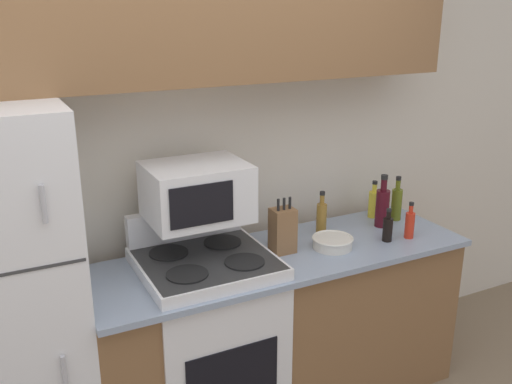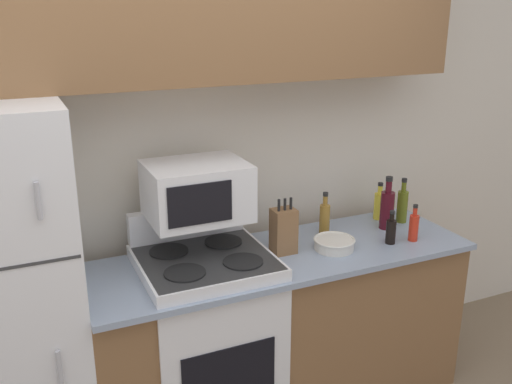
# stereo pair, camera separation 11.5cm
# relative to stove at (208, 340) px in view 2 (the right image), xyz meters

# --- Properties ---
(wall_back) EXTENTS (8.00, 0.05, 2.55)m
(wall_back) POSITION_rel_stove_xyz_m (0.03, 0.43, 0.79)
(wall_back) COLOR beige
(wall_back) RESTS_ON ground_plane
(lower_cabinets) EXTENTS (1.96, 0.62, 0.89)m
(lower_cabinets) POSITION_rel_stove_xyz_m (0.41, 0.01, -0.04)
(lower_cabinets) COLOR brown
(lower_cabinets) RESTS_ON ground_plane
(upper_cabinets) EXTENTS (2.71, 0.34, 0.62)m
(upper_cabinets) POSITION_rel_stove_xyz_m (0.03, 0.23, 1.55)
(upper_cabinets) COLOR brown
(upper_cabinets) RESTS_ON refrigerator
(stove) EXTENTS (0.62, 0.60, 1.10)m
(stove) POSITION_rel_stove_xyz_m (0.00, 0.00, 0.00)
(stove) COLOR white
(stove) RESTS_ON ground_plane
(microwave) EXTENTS (0.46, 0.37, 0.27)m
(microwave) POSITION_rel_stove_xyz_m (0.00, 0.10, 0.75)
(microwave) COLOR white
(microwave) RESTS_ON stove
(knife_block) EXTENTS (0.12, 0.10, 0.29)m
(knife_block) POSITION_rel_stove_xyz_m (0.42, 0.01, 0.52)
(knife_block) COLOR brown
(knife_block) RESTS_ON lower_cabinets
(bowl) EXTENTS (0.21, 0.21, 0.06)m
(bowl) POSITION_rel_stove_xyz_m (0.67, -0.06, 0.43)
(bowl) COLOR silver
(bowl) RESTS_ON lower_cabinets
(bottle_vinegar) EXTENTS (0.06, 0.06, 0.24)m
(bottle_vinegar) POSITION_rel_stove_xyz_m (0.73, 0.13, 0.49)
(bottle_vinegar) COLOR olive
(bottle_vinegar) RESTS_ON lower_cabinets
(bottle_olive_oil) EXTENTS (0.06, 0.06, 0.26)m
(bottle_olive_oil) POSITION_rel_stove_xyz_m (1.23, 0.11, 0.50)
(bottle_olive_oil) COLOR #5B6619
(bottle_olive_oil) RESTS_ON lower_cabinets
(bottle_wine_red) EXTENTS (0.08, 0.08, 0.30)m
(bottle_wine_red) POSITION_rel_stove_xyz_m (1.09, 0.06, 0.52)
(bottle_wine_red) COLOR #470F19
(bottle_wine_red) RESTS_ON lower_cabinets
(bottle_cooking_spray) EXTENTS (0.06, 0.06, 0.22)m
(bottle_cooking_spray) POSITION_rel_stove_xyz_m (1.14, 0.20, 0.48)
(bottle_cooking_spray) COLOR gold
(bottle_cooking_spray) RESTS_ON lower_cabinets
(bottle_soy_sauce) EXTENTS (0.05, 0.05, 0.18)m
(bottle_soy_sauce) POSITION_rel_stove_xyz_m (0.98, -0.12, 0.47)
(bottle_soy_sauce) COLOR black
(bottle_soy_sauce) RESTS_ON lower_cabinets
(bottle_hot_sauce) EXTENTS (0.05, 0.05, 0.20)m
(bottle_hot_sauce) POSITION_rel_stove_xyz_m (1.11, -0.14, 0.48)
(bottle_hot_sauce) COLOR red
(bottle_hot_sauce) RESTS_ON lower_cabinets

